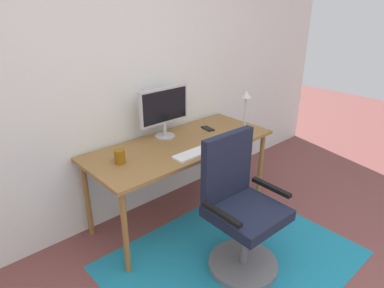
{
  "coord_description": "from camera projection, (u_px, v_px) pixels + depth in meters",
  "views": [
    {
      "loc": [
        -1.27,
        -0.28,
        1.87
      ],
      "look_at": [
        0.36,
        1.52,
        0.83
      ],
      "focal_mm": 31.5,
      "sensor_mm": 36.0,
      "label": 1
    }
  ],
  "objects": [
    {
      "name": "wall_back",
      "position": [
        103.0,
        77.0,
        2.7
      ],
      "size": [
        6.0,
        0.1,
        2.6
      ],
      "primitive_type": "cube",
      "color": "silver",
      "rests_on": "ground"
    },
    {
      "name": "coffee_cup",
      "position": [
        120.0,
        157.0,
        2.54
      ],
      "size": [
        0.08,
        0.08,
        0.11
      ],
      "primitive_type": "cylinder",
      "color": "#87520E",
      "rests_on": "desk"
    },
    {
      "name": "area_rug",
      "position": [
        233.0,
        259.0,
        2.63
      ],
      "size": [
        1.81,
        1.41,
        0.01
      ],
      "primitive_type": "cube",
      "color": "teal",
      "rests_on": "ground"
    },
    {
      "name": "cell_phone",
      "position": [
        208.0,
        129.0,
        3.24
      ],
      "size": [
        0.09,
        0.15,
        0.01
      ],
      "primitive_type": "cube",
      "rotation": [
        0.0,
        0.0,
        -0.17
      ],
      "color": "black",
      "rests_on": "desk"
    },
    {
      "name": "keyboard",
      "position": [
        197.0,
        152.0,
        2.72
      ],
      "size": [
        0.43,
        0.13,
        0.02
      ],
      "primitive_type": "cube",
      "color": "white",
      "rests_on": "desk"
    },
    {
      "name": "monitor",
      "position": [
        164.0,
        108.0,
        2.95
      ],
      "size": [
        0.51,
        0.18,
        0.45
      ],
      "color": "#B2B2B7",
      "rests_on": "desk"
    },
    {
      "name": "office_chair",
      "position": [
        240.0,
        216.0,
        2.43
      ],
      "size": [
        0.57,
        0.52,
        1.03
      ],
      "rotation": [
        0.0,
        0.0,
        -0.03
      ],
      "color": "slate",
      "rests_on": "ground"
    },
    {
      "name": "desk",
      "position": [
        181.0,
        150.0,
        2.95
      ],
      "size": [
        1.68,
        0.71,
        0.73
      ],
      "color": "olive",
      "rests_on": "ground"
    },
    {
      "name": "computer_mouse",
      "position": [
        227.0,
        141.0,
        2.93
      ],
      "size": [
        0.06,
        0.1,
        0.03
      ],
      "primitive_type": "ellipsoid",
      "color": "black",
      "rests_on": "desk"
    },
    {
      "name": "desk_lamp",
      "position": [
        245.0,
        105.0,
        3.01
      ],
      "size": [
        0.11,
        0.11,
        0.41
      ],
      "color": "black",
      "rests_on": "desk"
    }
  ]
}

